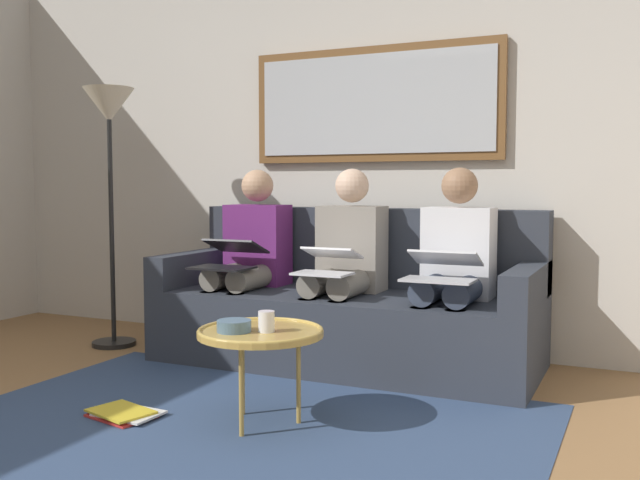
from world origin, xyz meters
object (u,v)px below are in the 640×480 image
(laptop_white, at_px, (328,262))
(laptop_silver, at_px, (442,267))
(person_left, at_px, (454,265))
(person_right, at_px, (250,256))
(framed_mirror, at_px, (374,104))
(magazine_stack, at_px, (124,413))
(cup, at_px, (266,321))
(couch, at_px, (350,309))
(laptop_black, at_px, (230,255))
(coffee_table, at_px, (261,334))
(bowl, at_px, (234,326))
(person_middle, at_px, (345,260))
(standing_lamp, at_px, (109,134))

(laptop_white, bearing_deg, laptop_silver, -179.49)
(person_left, bearing_deg, person_right, 0.00)
(framed_mirror, height_order, person_left, framed_mirror)
(magazine_stack, bearing_deg, cup, -166.38)
(laptop_white, height_order, magazine_stack, laptop_white)
(couch, distance_m, person_left, 0.71)
(laptop_white, relative_size, laptop_black, 0.86)
(laptop_silver, bearing_deg, coffee_table, 58.69)
(bowl, distance_m, person_right, 1.39)
(framed_mirror, relative_size, laptop_silver, 4.57)
(laptop_silver, xyz_separation_m, person_middle, (0.64, -0.24, -0.01))
(couch, height_order, person_right, person_right)
(laptop_white, bearing_deg, laptop_black, -1.29)
(laptop_white, height_order, standing_lamp, standing_lamp)
(person_right, xyz_separation_m, laptop_black, (-0.00, 0.23, 0.02))
(coffee_table, xyz_separation_m, bowl, (0.09, 0.07, 0.04))
(couch, height_order, magazine_stack, couch)
(laptop_silver, distance_m, standing_lamp, 2.31)
(couch, height_order, laptop_black, couch)
(framed_mirror, bearing_deg, magazine_stack, 73.75)
(framed_mirror, distance_m, bowl, 2.01)
(laptop_white, xyz_separation_m, magazine_stack, (0.52, 1.08, -0.60))
(bowl, height_order, laptop_silver, laptop_silver)
(coffee_table, height_order, person_left, person_left)
(coffee_table, bearing_deg, framed_mirror, -86.89)
(framed_mirror, height_order, laptop_silver, framed_mirror)
(magazine_stack, bearing_deg, person_middle, -111.40)
(laptop_silver, xyz_separation_m, person_right, (1.28, -0.24, -0.01))
(laptop_silver, relative_size, person_middle, 0.31)
(couch, distance_m, bowl, 1.30)
(couch, height_order, standing_lamp, standing_lamp)
(coffee_table, distance_m, person_left, 1.29)
(coffee_table, xyz_separation_m, standing_lamp, (1.64, -0.95, 0.97))
(framed_mirror, relative_size, person_middle, 1.44)
(laptop_silver, bearing_deg, bowl, 56.90)
(bowl, xyz_separation_m, person_left, (-0.64, -1.22, 0.17))
(person_left, relative_size, laptop_black, 2.97)
(coffee_table, height_order, laptop_white, laptop_white)
(laptop_black, bearing_deg, magazine_stack, 96.29)
(couch, height_order, person_left, person_left)
(person_right, bearing_deg, person_middle, 180.00)
(coffee_table, distance_m, bowl, 0.12)
(cup, distance_m, bowl, 0.14)
(coffee_table, distance_m, laptop_white, 0.93)
(framed_mirror, bearing_deg, laptop_black, 47.08)
(coffee_table, distance_m, laptop_black, 1.19)
(laptop_silver, xyz_separation_m, magazine_stack, (1.16, 1.09, -0.60))
(framed_mirror, height_order, person_middle, framed_mirror)
(person_right, xyz_separation_m, standing_lamp, (0.91, 0.20, 0.76))
(person_left, bearing_deg, laptop_white, 21.00)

